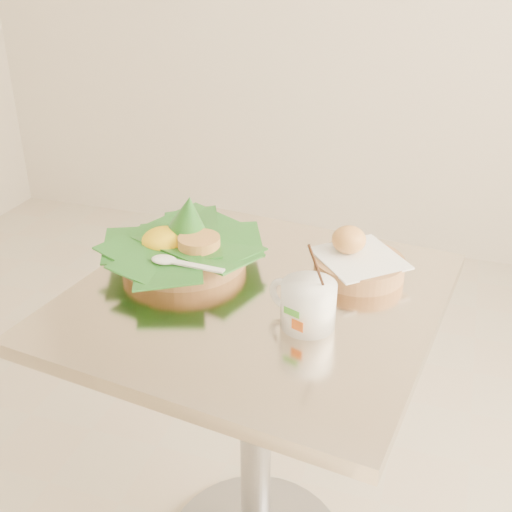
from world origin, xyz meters
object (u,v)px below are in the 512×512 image
(cafe_table, at_px, (255,382))
(rice_basket, at_px, (183,243))
(coffee_mug, at_px, (307,303))
(bread_basket, at_px, (357,261))

(cafe_table, relative_size, rice_basket, 2.33)
(rice_basket, bearing_deg, coffee_mug, -26.48)
(bread_basket, bearing_deg, cafe_table, -140.42)
(bread_basket, xyz_separation_m, coffee_mug, (-0.05, -0.22, 0.02))
(rice_basket, xyz_separation_m, bread_basket, (0.37, 0.07, -0.02))
(bread_basket, height_order, coffee_mug, coffee_mug)
(cafe_table, xyz_separation_m, coffee_mug, (0.12, -0.08, 0.27))
(bread_basket, distance_m, coffee_mug, 0.23)
(cafe_table, height_order, bread_basket, bread_basket)
(cafe_table, bearing_deg, coffee_mug, -31.71)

